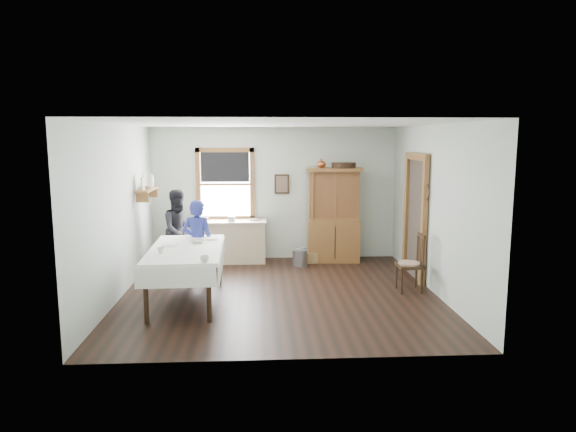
{
  "coord_description": "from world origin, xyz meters",
  "views": [
    {
      "loc": [
        -0.31,
        -7.99,
        2.48
      ],
      "look_at": [
        0.16,
        0.3,
        1.22
      ],
      "focal_mm": 32.0,
      "sensor_mm": 36.0,
      "label": 1
    }
  ],
  "objects_px": {
    "china_hutch": "(334,215)",
    "wicker_basket": "(314,257)",
    "spindle_chair": "(410,263)",
    "pail": "(300,258)",
    "figure_dark": "(180,233)",
    "woman_blue": "(198,246)",
    "dining_table": "(187,275)",
    "work_counter": "(230,241)"
  },
  "relations": [
    {
      "from": "dining_table",
      "to": "pail",
      "type": "distance_m",
      "value": 2.86
    },
    {
      "from": "spindle_chair",
      "to": "woman_blue",
      "type": "xyz_separation_m",
      "value": [
        -3.48,
        0.55,
        0.2
      ]
    },
    {
      "from": "china_hutch",
      "to": "woman_blue",
      "type": "bearing_deg",
      "value": -143.9
    },
    {
      "from": "work_counter",
      "to": "dining_table",
      "type": "height_order",
      "value": "work_counter"
    },
    {
      "from": "woman_blue",
      "to": "figure_dark",
      "type": "xyz_separation_m",
      "value": [
        -0.46,
        1.08,
        0.03
      ]
    },
    {
      "from": "spindle_chair",
      "to": "figure_dark",
      "type": "relative_size",
      "value": 0.68
    },
    {
      "from": "wicker_basket",
      "to": "figure_dark",
      "type": "height_order",
      "value": "figure_dark"
    },
    {
      "from": "woman_blue",
      "to": "spindle_chair",
      "type": "bearing_deg",
      "value": -173.6
    },
    {
      "from": "pail",
      "to": "figure_dark",
      "type": "bearing_deg",
      "value": -175.88
    },
    {
      "from": "dining_table",
      "to": "spindle_chair",
      "type": "relative_size",
      "value": 2.2
    },
    {
      "from": "pail",
      "to": "woman_blue",
      "type": "distance_m",
      "value": 2.28
    },
    {
      "from": "china_hutch",
      "to": "woman_blue",
      "type": "distance_m",
      "value": 3.02
    },
    {
      "from": "spindle_chair",
      "to": "china_hutch",
      "type": "bearing_deg",
      "value": 113.13
    },
    {
      "from": "work_counter",
      "to": "dining_table",
      "type": "xyz_separation_m",
      "value": [
        -0.51,
        -2.52,
        -0.0
      ]
    },
    {
      "from": "wicker_basket",
      "to": "figure_dark",
      "type": "xyz_separation_m",
      "value": [
        -2.6,
        -0.44,
        0.6
      ]
    },
    {
      "from": "work_counter",
      "to": "china_hutch",
      "type": "height_order",
      "value": "china_hutch"
    },
    {
      "from": "spindle_chair",
      "to": "pail",
      "type": "relative_size",
      "value": 3.05
    },
    {
      "from": "wicker_basket",
      "to": "woman_blue",
      "type": "bearing_deg",
      "value": -144.51
    },
    {
      "from": "pail",
      "to": "wicker_basket",
      "type": "distance_m",
      "value": 0.41
    },
    {
      "from": "work_counter",
      "to": "dining_table",
      "type": "relative_size",
      "value": 0.7
    },
    {
      "from": "work_counter",
      "to": "spindle_chair",
      "type": "relative_size",
      "value": 1.54
    },
    {
      "from": "pail",
      "to": "wicker_basket",
      "type": "relative_size",
      "value": 0.84
    },
    {
      "from": "china_hutch",
      "to": "dining_table",
      "type": "distance_m",
      "value": 3.64
    },
    {
      "from": "dining_table",
      "to": "spindle_chair",
      "type": "bearing_deg",
      "value": 5.34
    },
    {
      "from": "china_hutch",
      "to": "wicker_basket",
      "type": "relative_size",
      "value": 5.07
    },
    {
      "from": "dining_table",
      "to": "woman_blue",
      "type": "distance_m",
      "value": 0.92
    },
    {
      "from": "dining_table",
      "to": "china_hutch",
      "type": "bearing_deg",
      "value": 43.65
    },
    {
      "from": "work_counter",
      "to": "pail",
      "type": "distance_m",
      "value": 1.47
    },
    {
      "from": "wicker_basket",
      "to": "woman_blue",
      "type": "height_order",
      "value": "woman_blue"
    },
    {
      "from": "china_hutch",
      "to": "dining_table",
      "type": "bearing_deg",
      "value": -132.66
    },
    {
      "from": "work_counter",
      "to": "china_hutch",
      "type": "bearing_deg",
      "value": -0.97
    },
    {
      "from": "china_hutch",
      "to": "spindle_chair",
      "type": "xyz_separation_m",
      "value": [
        0.94,
        -2.16,
        -0.47
      ]
    },
    {
      "from": "dining_table",
      "to": "wicker_basket",
      "type": "height_order",
      "value": "dining_table"
    },
    {
      "from": "work_counter",
      "to": "woman_blue",
      "type": "bearing_deg",
      "value": -105.14
    },
    {
      "from": "pail",
      "to": "woman_blue",
      "type": "relative_size",
      "value": 0.23
    },
    {
      "from": "figure_dark",
      "to": "woman_blue",
      "type": "bearing_deg",
      "value": -99.64
    },
    {
      "from": "work_counter",
      "to": "wicker_basket",
      "type": "bearing_deg",
      "value": -4.13
    },
    {
      "from": "dining_table",
      "to": "woman_blue",
      "type": "xyz_separation_m",
      "value": [
        0.07,
        0.88,
        0.26
      ]
    },
    {
      "from": "china_hutch",
      "to": "wicker_basket",
      "type": "bearing_deg",
      "value": -163.88
    },
    {
      "from": "wicker_basket",
      "to": "spindle_chair",
      "type": "bearing_deg",
      "value": -57.04
    },
    {
      "from": "work_counter",
      "to": "wicker_basket",
      "type": "relative_size",
      "value": 3.97
    },
    {
      "from": "spindle_chair",
      "to": "pail",
      "type": "xyz_separation_m",
      "value": [
        -1.65,
        1.79,
        -0.32
      ]
    }
  ]
}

